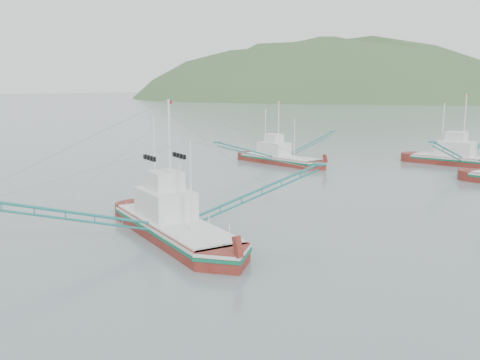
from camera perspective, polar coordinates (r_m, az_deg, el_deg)
The scene contains 5 objects.
ground at distance 39.42m, azimuth -5.24°, elevation -5.82°, with size 1200.00×1200.00×0.00m, color slate.
main_boat at distance 38.37m, azimuth -7.17°, elevation -2.98°, with size 14.78×24.97×10.57m.
bg_boat_far at distance 78.66m, azimuth 22.81°, elevation 2.48°, with size 14.38×25.74×10.42m.
bg_boat_left at distance 74.46m, azimuth 4.26°, elevation 2.98°, with size 13.07×22.71×9.28m.
headland_left at distance 439.28m, azimuth 8.84°, elevation 8.57°, with size 448.00×308.00×210.00m, color #39592E.
Camera 1 is at (25.40, -28.16, 10.77)m, focal length 40.00 mm.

